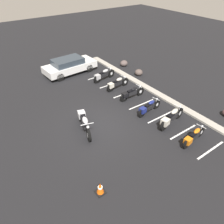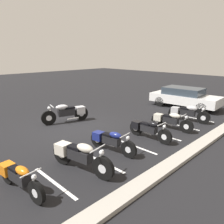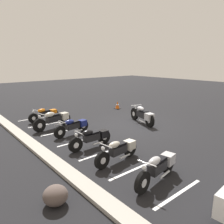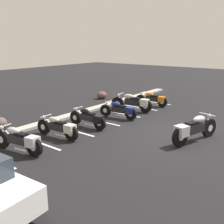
{
  "view_description": "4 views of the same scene",
  "coord_description": "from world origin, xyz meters",
  "px_view_note": "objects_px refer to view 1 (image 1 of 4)",
  "views": [
    {
      "loc": [
        8.49,
        -5.06,
        7.87
      ],
      "look_at": [
        0.13,
        0.89,
        0.69
      ],
      "focal_mm": 35.0,
      "sensor_mm": 36.0,
      "label": 1
    },
    {
      "loc": [
        5.85,
        8.43,
        3.46
      ],
      "look_at": [
        -0.64,
        1.98,
        0.98
      ],
      "focal_mm": 35.0,
      "sensor_mm": 36.0,
      "label": 2
    },
    {
      "loc": [
        -8.35,
        8.35,
        3.55
      ],
      "look_at": [
        0.22,
        1.2,
        0.91
      ],
      "focal_mm": 35.0,
      "sensor_mm": 36.0,
      "label": 3
    },
    {
      "loc": [
        -9.26,
        -3.96,
        3.55
      ],
      "look_at": [
        -1.14,
        2.28,
        0.86
      ],
      "focal_mm": 42.0,
      "sensor_mm": 36.0,
      "label": 4
    }
  ],
  "objects_px": {
    "car_white": "(69,65)",
    "landscape_rock_1": "(139,72)",
    "parked_bike_3": "(149,107)",
    "landscape_rock_0": "(124,63)",
    "parked_bike_0": "(103,75)",
    "parked_bike_2": "(131,93)",
    "motorcycle_silver_featured": "(84,122)",
    "parked_bike_5": "(193,137)",
    "parked_bike_1": "(117,84)",
    "parked_bike_4": "(171,118)",
    "traffic_cone": "(100,188)"
  },
  "relations": [
    {
      "from": "parked_bike_5",
      "to": "car_white",
      "type": "distance_m",
      "value": 11.52
    },
    {
      "from": "motorcycle_silver_featured",
      "to": "traffic_cone",
      "type": "xyz_separation_m",
      "value": [
        3.94,
        -1.51,
        -0.24
      ]
    },
    {
      "from": "parked_bike_3",
      "to": "landscape_rock_1",
      "type": "distance_m",
      "value": 5.43
    },
    {
      "from": "landscape_rock_1",
      "to": "traffic_cone",
      "type": "xyz_separation_m",
      "value": [
        7.49,
        -8.62,
        0.01
      ]
    },
    {
      "from": "parked_bike_1",
      "to": "parked_bike_5",
      "type": "height_order",
      "value": "parked_bike_1"
    },
    {
      "from": "parked_bike_4",
      "to": "traffic_cone",
      "type": "bearing_deg",
      "value": -176.63
    },
    {
      "from": "parked_bike_0",
      "to": "car_white",
      "type": "xyz_separation_m",
      "value": [
        -2.75,
        -1.53,
        0.23
      ]
    },
    {
      "from": "motorcycle_silver_featured",
      "to": "car_white",
      "type": "relative_size",
      "value": 0.54
    },
    {
      "from": "motorcycle_silver_featured",
      "to": "traffic_cone",
      "type": "relative_size",
      "value": 4.11
    },
    {
      "from": "parked_bike_2",
      "to": "landscape_rock_1",
      "type": "distance_m",
      "value": 3.81
    },
    {
      "from": "parked_bike_0",
      "to": "motorcycle_silver_featured",
      "type": "bearing_deg",
      "value": -142.62
    },
    {
      "from": "parked_bike_2",
      "to": "car_white",
      "type": "relative_size",
      "value": 0.46
    },
    {
      "from": "car_white",
      "to": "landscape_rock_1",
      "type": "xyz_separation_m",
      "value": [
        3.68,
        4.42,
        -0.43
      ]
    },
    {
      "from": "motorcycle_silver_featured",
      "to": "parked_bike_0",
      "type": "bearing_deg",
      "value": 153.16
    },
    {
      "from": "landscape_rock_0",
      "to": "parked_bike_4",
      "type": "bearing_deg",
      "value": -20.24
    },
    {
      "from": "parked_bike_2",
      "to": "car_white",
      "type": "height_order",
      "value": "car_white"
    },
    {
      "from": "motorcycle_silver_featured",
      "to": "landscape_rock_1",
      "type": "bearing_deg",
      "value": 132.99
    },
    {
      "from": "landscape_rock_1",
      "to": "parked_bike_0",
      "type": "bearing_deg",
      "value": -107.86
    },
    {
      "from": "motorcycle_silver_featured",
      "to": "parked_bike_3",
      "type": "distance_m",
      "value": 4.11
    },
    {
      "from": "motorcycle_silver_featured",
      "to": "parked_bike_5",
      "type": "bearing_deg",
      "value": 60.13
    },
    {
      "from": "parked_bike_0",
      "to": "car_white",
      "type": "bearing_deg",
      "value": 109.78
    },
    {
      "from": "parked_bike_1",
      "to": "parked_bike_4",
      "type": "height_order",
      "value": "parked_bike_4"
    },
    {
      "from": "parked_bike_0",
      "to": "traffic_cone",
      "type": "bearing_deg",
      "value": -133.56
    },
    {
      "from": "parked_bike_5",
      "to": "landscape_rock_1",
      "type": "height_order",
      "value": "parked_bike_5"
    },
    {
      "from": "parked_bike_2",
      "to": "parked_bike_4",
      "type": "xyz_separation_m",
      "value": [
        3.55,
        0.02,
        0.06
      ]
    },
    {
      "from": "parked_bike_1",
      "to": "parked_bike_2",
      "type": "height_order",
      "value": "parked_bike_1"
    },
    {
      "from": "parked_bike_5",
      "to": "landscape_rock_1",
      "type": "bearing_deg",
      "value": 61.44
    },
    {
      "from": "parked_bike_0",
      "to": "landscape_rock_0",
      "type": "xyz_separation_m",
      "value": [
        -1.28,
        3.07,
        -0.19
      ]
    },
    {
      "from": "car_white",
      "to": "parked_bike_5",
      "type": "bearing_deg",
      "value": -86.73
    },
    {
      "from": "parked_bike_3",
      "to": "parked_bike_5",
      "type": "xyz_separation_m",
      "value": [
        3.32,
        0.02,
        -0.01
      ]
    },
    {
      "from": "parked_bike_4",
      "to": "parked_bike_5",
      "type": "relative_size",
      "value": 1.18
    },
    {
      "from": "parked_bike_3",
      "to": "landscape_rock_0",
      "type": "relative_size",
      "value": 2.9
    },
    {
      "from": "parked_bike_5",
      "to": "traffic_cone",
      "type": "height_order",
      "value": "parked_bike_5"
    },
    {
      "from": "car_white",
      "to": "parked_bike_2",
      "type": "bearing_deg",
      "value": -79.34
    },
    {
      "from": "parked_bike_0",
      "to": "parked_bike_2",
      "type": "bearing_deg",
      "value": -99.05
    },
    {
      "from": "landscape_rock_1",
      "to": "car_white",
      "type": "bearing_deg",
      "value": -129.8
    },
    {
      "from": "parked_bike_3",
      "to": "car_white",
      "type": "distance_m",
      "value": 8.24
    },
    {
      "from": "parked_bike_0",
      "to": "parked_bike_3",
      "type": "xyz_separation_m",
      "value": [
        5.38,
        -0.22,
        -0.03
      ]
    },
    {
      "from": "parked_bike_4",
      "to": "parked_bike_5",
      "type": "xyz_separation_m",
      "value": [
        1.72,
        -0.23,
        -0.08
      ]
    },
    {
      "from": "motorcycle_silver_featured",
      "to": "parked_bike_3",
      "type": "xyz_separation_m",
      "value": [
        0.9,
        4.0,
        -0.09
      ]
    },
    {
      "from": "parked_bike_1",
      "to": "motorcycle_silver_featured",
      "type": "bearing_deg",
      "value": -152.45
    },
    {
      "from": "parked_bike_4",
      "to": "parked_bike_1",
      "type": "bearing_deg",
      "value": 79.22
    },
    {
      "from": "parked_bike_5",
      "to": "parked_bike_3",
      "type": "bearing_deg",
      "value": 83.44
    },
    {
      "from": "parked_bike_3",
      "to": "parked_bike_5",
      "type": "distance_m",
      "value": 3.32
    },
    {
      "from": "parked_bike_0",
      "to": "landscape_rock_0",
      "type": "height_order",
      "value": "parked_bike_0"
    },
    {
      "from": "parked_bike_1",
      "to": "parked_bike_2",
      "type": "xyz_separation_m",
      "value": [
        1.69,
        -0.02,
        -0.0
      ]
    },
    {
      "from": "motorcycle_silver_featured",
      "to": "parked_bike_5",
      "type": "distance_m",
      "value": 5.83
    },
    {
      "from": "car_white",
      "to": "parked_bike_3",
      "type": "bearing_deg",
      "value": -84.2
    },
    {
      "from": "parked_bike_0",
      "to": "car_white",
      "type": "distance_m",
      "value": 3.15
    },
    {
      "from": "parked_bike_0",
      "to": "parked_bike_4",
      "type": "height_order",
      "value": "parked_bike_4"
    }
  ]
}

